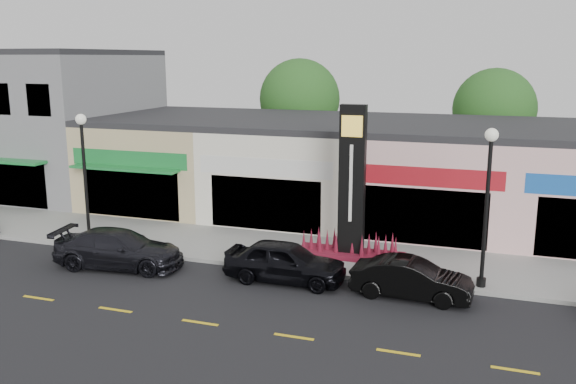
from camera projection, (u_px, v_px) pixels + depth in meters
name	position (u px, v px, depth m)	size (l,w,h in m)	color
ground	(239.00, 288.00, 21.26)	(120.00, 120.00, 0.00)	black
sidewalk	(280.00, 250.00, 25.27)	(52.00, 4.30, 0.15)	gray
curb	(261.00, 267.00, 23.19)	(52.00, 0.20, 0.15)	gray
building_grey_2story	(37.00, 121.00, 36.61)	(12.00, 10.95, 8.30)	slate
shop_beige	(179.00, 158.00, 34.00)	(7.00, 10.85, 4.80)	tan
shop_cream	(298.00, 165.00, 31.82)	(7.00, 10.01, 4.80)	white
shop_pink_w	(435.00, 172.00, 29.63)	(7.00, 10.01, 4.80)	beige
tree_rear_west	(300.00, 99.00, 39.42)	(5.20, 5.20, 7.83)	#382619
tree_rear_mid	(494.00, 109.00, 35.74)	(4.80, 4.80, 7.29)	#382619
lamp_west_near	(84.00, 166.00, 25.32)	(0.44, 0.44, 5.47)	black
lamp_east_near	(488.00, 192.00, 20.32)	(0.44, 0.44, 5.47)	black
pylon_sign	(351.00, 204.00, 23.71)	(4.20, 1.30, 6.00)	maroon
car_dark_sedan	(119.00, 249.00, 23.25)	(4.98, 2.03, 1.45)	black
car_black_sedan	(285.00, 261.00, 21.76)	(4.38, 1.76, 1.49)	black
car_black_conv	(411.00, 279.00, 20.29)	(3.99, 1.39, 1.31)	black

